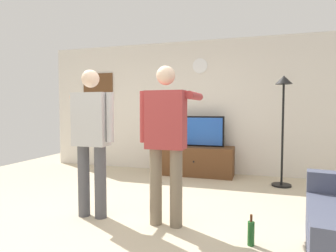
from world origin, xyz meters
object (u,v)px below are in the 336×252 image
object	(u,v)px
tv_stand	(197,161)
person_standing_nearer_couch	(166,135)
floor_lamp	(283,108)
person_standing_nearer_lamp	(92,134)
television	(197,131)
beverage_bottle	(251,233)
framed_picture	(98,87)
wall_clock	(200,66)

from	to	relation	value
tv_stand	person_standing_nearer_couch	size ratio (longest dim) A/B	0.81
floor_lamp	person_standing_nearer_lamp	bearing A→B (deg)	-136.59
tv_stand	floor_lamp	distance (m)	1.91
tv_stand	floor_lamp	xyz separation A→B (m)	(1.55, -0.39, 1.05)
television	beverage_bottle	size ratio (longest dim) A/B	3.52
tv_stand	framed_picture	distance (m)	2.82
wall_clock	beverage_bottle	bearing A→B (deg)	-70.15
television	beverage_bottle	bearing A→B (deg)	-68.59
television	wall_clock	world-z (taller)	wall_clock
wall_clock	framed_picture	xyz separation A→B (m)	(-2.36, 0.00, -0.39)
framed_picture	beverage_bottle	world-z (taller)	framed_picture
wall_clock	person_standing_nearer_lamp	xyz separation A→B (m)	(-0.75, -2.86, -1.18)
tv_stand	wall_clock	bearing A→B (deg)	90.00
television	person_standing_nearer_couch	world-z (taller)	person_standing_nearer_couch
wall_clock	beverage_bottle	world-z (taller)	wall_clock
tv_stand	beverage_bottle	bearing A→B (deg)	-68.27
wall_clock	person_standing_nearer_lamp	distance (m)	3.18
framed_picture	person_standing_nearer_couch	world-z (taller)	framed_picture
person_standing_nearer_lamp	beverage_bottle	xyz separation A→B (m)	(1.86, -0.22, -0.89)
wall_clock	framed_picture	world-z (taller)	wall_clock
floor_lamp	person_standing_nearer_couch	distance (m)	2.58
beverage_bottle	floor_lamp	bearing A→B (deg)	79.59
framed_picture	person_standing_nearer_lamp	bearing A→B (deg)	-60.73
tv_stand	floor_lamp	size ratio (longest dim) A/B	0.77
television	framed_picture	size ratio (longest dim) A/B	1.43
television	person_standing_nearer_lamp	distance (m)	2.72
framed_picture	person_standing_nearer_lamp	xyz separation A→B (m)	(1.60, -2.86, -0.79)
television	person_standing_nearer_couch	xyz separation A→B (m)	(0.18, -2.60, 0.15)
framed_picture	beverage_bottle	distance (m)	4.93
television	person_standing_nearer_lamp	size ratio (longest dim) A/B	0.60
floor_lamp	wall_clock	bearing A→B (deg)	156.36
person_standing_nearer_couch	floor_lamp	bearing A→B (deg)	57.65
framed_picture	person_standing_nearer_couch	distance (m)	3.89
floor_lamp	framed_picture	bearing A→B (deg)	170.08
beverage_bottle	framed_picture	bearing A→B (deg)	138.39
television	floor_lamp	distance (m)	1.67
wall_clock	person_standing_nearer_couch	bearing A→B (deg)	-86.37
beverage_bottle	person_standing_nearer_lamp	bearing A→B (deg)	173.34
tv_stand	floor_lamp	bearing A→B (deg)	-14.06
tv_stand	person_standing_nearer_couch	distance (m)	2.66
person_standing_nearer_couch	beverage_bottle	distance (m)	1.31
tv_stand	person_standing_nearer_lamp	bearing A→B (deg)	-106.35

